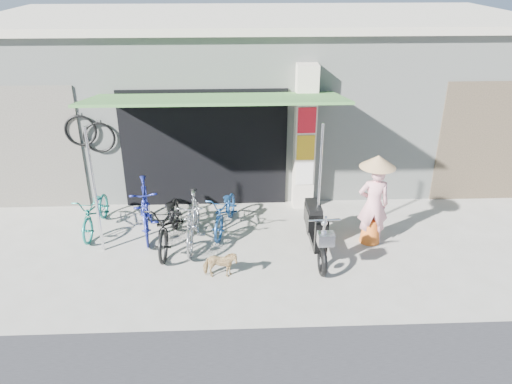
{
  "coord_description": "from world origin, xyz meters",
  "views": [
    {
      "loc": [
        -0.54,
        -7.13,
        4.86
      ],
      "look_at": [
        -0.2,
        1.0,
        1.0
      ],
      "focal_mm": 35.0,
      "sensor_mm": 36.0,
      "label": 1
    }
  ],
  "objects_px": {
    "nun": "(374,200)",
    "bike_navy": "(225,211)",
    "bike_blue": "(145,208)",
    "street_dog": "(220,265)",
    "bike_teal": "(96,212)",
    "bike_silver": "(193,220)",
    "bike_black": "(169,222)",
    "moped": "(316,229)"
  },
  "relations": [
    {
      "from": "moped",
      "to": "bike_silver",
      "type": "bearing_deg",
      "value": 168.69
    },
    {
      "from": "bike_black",
      "to": "moped",
      "type": "bearing_deg",
      "value": -4.77
    },
    {
      "from": "bike_teal",
      "to": "street_dog",
      "type": "bearing_deg",
      "value": -32.0
    },
    {
      "from": "bike_silver",
      "to": "bike_navy",
      "type": "height_order",
      "value": "bike_silver"
    },
    {
      "from": "bike_teal",
      "to": "moped",
      "type": "relative_size",
      "value": 0.83
    },
    {
      "from": "bike_teal",
      "to": "bike_navy",
      "type": "height_order",
      "value": "bike_navy"
    },
    {
      "from": "bike_teal",
      "to": "street_dog",
      "type": "distance_m",
      "value": 2.97
    },
    {
      "from": "bike_silver",
      "to": "bike_black",
      "type": "bearing_deg",
      "value": -175.63
    },
    {
      "from": "street_dog",
      "to": "bike_navy",
      "type": "bearing_deg",
      "value": -2.5
    },
    {
      "from": "bike_teal",
      "to": "nun",
      "type": "xyz_separation_m",
      "value": [
        5.21,
        -0.65,
        0.46
      ]
    },
    {
      "from": "bike_black",
      "to": "street_dog",
      "type": "xyz_separation_m",
      "value": [
        0.94,
        -1.09,
        -0.23
      ]
    },
    {
      "from": "bike_black",
      "to": "bike_navy",
      "type": "relative_size",
      "value": 1.19
    },
    {
      "from": "bike_silver",
      "to": "street_dog",
      "type": "distance_m",
      "value": 1.24
    },
    {
      "from": "bike_silver",
      "to": "nun",
      "type": "bearing_deg",
      "value": 1.99
    },
    {
      "from": "bike_blue",
      "to": "street_dog",
      "type": "height_order",
      "value": "bike_blue"
    },
    {
      "from": "street_dog",
      "to": "nun",
      "type": "xyz_separation_m",
      "value": [
        2.77,
        1.04,
        0.61
      ]
    },
    {
      "from": "street_dog",
      "to": "bike_silver",
      "type": "bearing_deg",
      "value": 25.05
    },
    {
      "from": "bike_black",
      "to": "bike_silver",
      "type": "bearing_deg",
      "value": 4.98
    },
    {
      "from": "bike_blue",
      "to": "moped",
      "type": "height_order",
      "value": "bike_blue"
    },
    {
      "from": "bike_blue",
      "to": "moped",
      "type": "xyz_separation_m",
      "value": [
        3.13,
        -0.85,
        -0.05
      ]
    },
    {
      "from": "bike_teal",
      "to": "bike_navy",
      "type": "bearing_deg",
      "value": 1.28
    },
    {
      "from": "street_dog",
      "to": "moped",
      "type": "relative_size",
      "value": 0.31
    },
    {
      "from": "bike_navy",
      "to": "street_dog",
      "type": "relative_size",
      "value": 2.64
    },
    {
      "from": "bike_blue",
      "to": "bike_black",
      "type": "xyz_separation_m",
      "value": [
        0.51,
        -0.47,
        -0.05
      ]
    },
    {
      "from": "bike_silver",
      "to": "bike_navy",
      "type": "relative_size",
      "value": 1.07
    },
    {
      "from": "bike_navy",
      "to": "street_dog",
      "type": "bearing_deg",
      "value": -79.68
    },
    {
      "from": "moped",
      "to": "nun",
      "type": "height_order",
      "value": "nun"
    },
    {
      "from": "bike_blue",
      "to": "bike_black",
      "type": "relative_size",
      "value": 0.97
    },
    {
      "from": "bike_teal",
      "to": "nun",
      "type": "relative_size",
      "value": 0.88
    },
    {
      "from": "bike_silver",
      "to": "moped",
      "type": "bearing_deg",
      "value": -7.24
    },
    {
      "from": "nun",
      "to": "bike_silver",
      "type": "bearing_deg",
      "value": 3.29
    },
    {
      "from": "moped",
      "to": "nun",
      "type": "xyz_separation_m",
      "value": [
        1.09,
        0.34,
        0.38
      ]
    },
    {
      "from": "bike_blue",
      "to": "nun",
      "type": "distance_m",
      "value": 4.26
    },
    {
      "from": "street_dog",
      "to": "moped",
      "type": "height_order",
      "value": "moped"
    },
    {
      "from": "bike_navy",
      "to": "moped",
      "type": "distance_m",
      "value": 1.86
    },
    {
      "from": "nun",
      "to": "bike_navy",
      "type": "bearing_deg",
      "value": -7.88
    },
    {
      "from": "bike_teal",
      "to": "bike_silver",
      "type": "bearing_deg",
      "value": -14.38
    },
    {
      "from": "bike_navy",
      "to": "bike_blue",
      "type": "bearing_deg",
      "value": -164.62
    },
    {
      "from": "bike_black",
      "to": "bike_navy",
      "type": "bearing_deg",
      "value": 31.5
    },
    {
      "from": "bike_silver",
      "to": "moped",
      "type": "relative_size",
      "value": 0.89
    },
    {
      "from": "bike_blue",
      "to": "street_dog",
      "type": "bearing_deg",
      "value": -56.65
    },
    {
      "from": "bike_silver",
      "to": "street_dog",
      "type": "height_order",
      "value": "bike_silver"
    }
  ]
}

